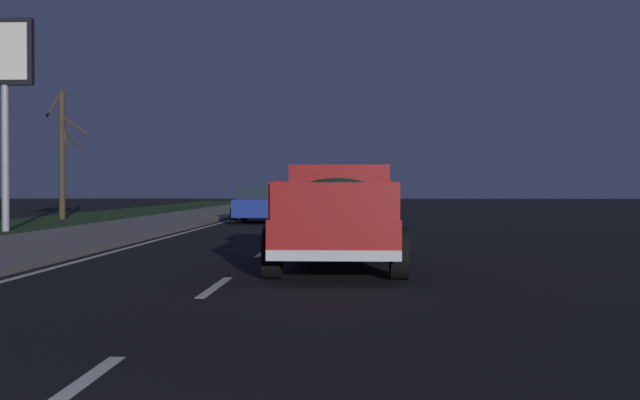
# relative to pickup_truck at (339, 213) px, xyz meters

# --- Properties ---
(ground) EXTENTS (144.00, 144.00, 0.00)m
(ground) POSITION_rel_pickup_truck_xyz_m (15.45, 1.75, -0.98)
(ground) COLOR black
(sidewalk_shoulder) EXTENTS (108.00, 4.00, 0.12)m
(sidewalk_shoulder) POSITION_rel_pickup_truck_xyz_m (15.45, 7.45, -0.92)
(sidewalk_shoulder) COLOR slate
(sidewalk_shoulder) RESTS_ON ground
(grass_verge) EXTENTS (108.00, 6.00, 0.01)m
(grass_verge) POSITION_rel_pickup_truck_xyz_m (15.45, 12.45, -0.98)
(grass_verge) COLOR #1E3819
(grass_verge) RESTS_ON ground
(lane_markings) EXTENTS (108.00, 3.54, 0.01)m
(lane_markings) POSITION_rel_pickup_truck_xyz_m (17.66, 4.26, -0.98)
(lane_markings) COLOR silver
(lane_markings) RESTS_ON ground
(pickup_truck) EXTENTS (5.44, 2.32, 1.87)m
(pickup_truck) POSITION_rel_pickup_truck_xyz_m (0.00, 0.00, 0.00)
(pickup_truck) COLOR maroon
(pickup_truck) RESTS_ON ground
(sedan_blue) EXTENTS (4.41, 2.03, 1.54)m
(sedan_blue) POSITION_rel_pickup_truck_xyz_m (18.10, 3.54, -0.20)
(sedan_blue) COLOR navy
(sedan_blue) RESTS_ON ground
(sedan_silver) EXTENTS (4.41, 2.04, 1.54)m
(sedan_silver) POSITION_rel_pickup_truck_xyz_m (16.12, -0.06, -0.20)
(sedan_silver) COLOR #B2B5BA
(sedan_silver) RESTS_ON ground
(gas_price_sign) EXTENTS (0.27, 1.90, 7.02)m
(gas_price_sign) POSITION_rel_pickup_truck_xyz_m (11.41, 11.23, 4.30)
(gas_price_sign) COLOR #99999E
(gas_price_sign) RESTS_ON ground
(bare_tree_far) EXTENTS (1.83, 1.83, 5.81)m
(bare_tree_far) POSITION_rel_pickup_truck_xyz_m (21.25, 12.95, 2.07)
(bare_tree_far) COLOR #423323
(bare_tree_far) RESTS_ON ground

